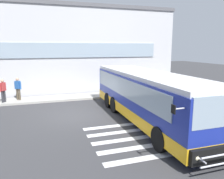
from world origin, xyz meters
name	(u,v)px	position (x,y,z in m)	size (l,w,h in m)	color
ground_plane	(79,116)	(0.00, 0.00, -0.01)	(80.00, 90.00, 0.02)	#353538
bay_paint_stripes	(139,138)	(2.00, -4.20, 0.00)	(4.40, 3.96, 0.01)	silver
terminal_building	(52,50)	(-0.68, 11.60, 3.82)	(22.10, 13.80, 7.65)	#B7B7BC
boarding_curb	(69,97)	(0.00, 4.80, 0.07)	(24.30, 2.00, 0.15)	#9E9B93
bus_main_foreground	(147,98)	(3.42, -2.18, 1.33)	(3.07, 11.09, 2.70)	navy
passenger_near_column	(3,89)	(-4.68, 4.37, 1.11)	(0.50, 0.52, 1.68)	#2D2D33
passenger_by_doorway	(18,88)	(-3.70, 4.85, 1.08)	(0.50, 0.40, 1.68)	#4C4233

